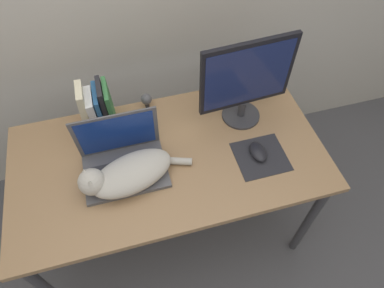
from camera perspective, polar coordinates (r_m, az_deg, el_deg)
The scene contains 9 objects.
ground_plane at distance 2.07m, azimuth -0.26°, elevation -22.34°, with size 12.00×12.00×0.00m, color #4C4C51.
desk at distance 1.60m, azimuth -3.82°, elevation -3.55°, with size 1.40×0.73×0.75m.
laptop at distance 1.49m, azimuth -11.41°, elevation -2.58°, with size 0.35×0.25×0.27m.
cat at distance 1.43m, azimuth -10.85°, elevation -4.96°, with size 0.48×0.27×0.14m.
external_monitor at distance 1.54m, azimuth 9.08°, elevation 10.41°, with size 0.43×0.18×0.43m.
mousepad at distance 1.56m, azimuth 11.38°, elevation -2.05°, with size 0.23×0.21×0.00m.
computer_mouse at distance 1.55m, azimuth 10.95°, elevation -1.24°, with size 0.07×0.11×0.03m.
book_row at distance 1.63m, azimuth -15.53°, elevation 5.79°, with size 0.15×0.15×0.24m.
webcam at distance 1.70m, azimuth -7.61°, elevation 7.37°, with size 0.05×0.05×0.08m.
Camera 1 is at (-0.13, -0.51, 2.01)m, focal length 32.00 mm.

